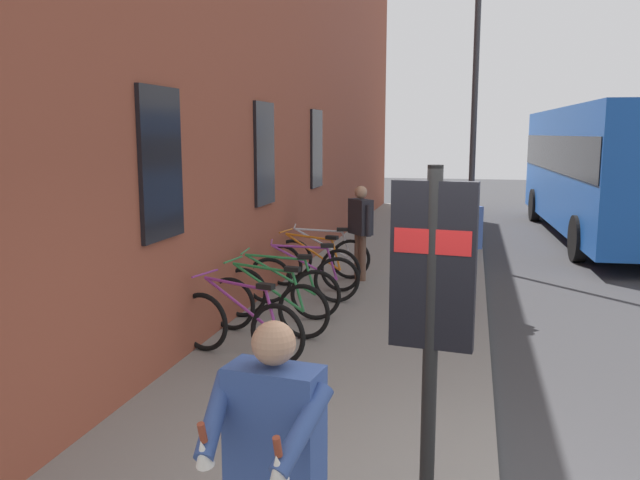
{
  "coord_description": "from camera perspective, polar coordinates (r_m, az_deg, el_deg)",
  "views": [
    {
      "loc": [
        -4.29,
        0.29,
        2.71
      ],
      "look_at": [
        2.53,
        1.89,
        1.56
      ],
      "focal_mm": 36.49,
      "sensor_mm": 36.0,
      "label": 1
    }
  ],
  "objects": [
    {
      "name": "bicycle_nearest_sign",
      "position": [
        10.03,
        -1.46,
        -3.38
      ],
      "size": [
        0.63,
        1.72,
        0.97
      ],
      "color": "black",
      "rests_on": "sidewalk_pavement"
    },
    {
      "name": "street_lamp",
      "position": [
        13.67,
        13.42,
        12.32
      ],
      "size": [
        0.28,
        0.28,
        5.75
      ],
      "color": "#333338",
      "rests_on": "sidewalk_pavement"
    },
    {
      "name": "sidewalk_pavement",
      "position": [
        12.66,
        6.26,
        -2.84
      ],
      "size": [
        24.0,
        3.5,
        0.12
      ],
      "primitive_type": "cube",
      "color": "gray",
      "rests_on": "ground"
    },
    {
      "name": "pedestrian_crossing_street",
      "position": [
        10.04,
        12.53,
        0.38
      ],
      "size": [
        0.52,
        0.55,
        1.76
      ],
      "color": "maroon",
      "rests_on": "sidewalk_pavement"
    },
    {
      "name": "bicycle_leaning_wall",
      "position": [
        9.21,
        -3.58,
        -4.55
      ],
      "size": [
        0.48,
        1.77,
        0.97
      ],
      "color": "black",
      "rests_on": "sidewalk_pavement"
    },
    {
      "name": "transit_info_sign",
      "position": [
        4.29,
        9.8,
        -4.24
      ],
      "size": [
        0.15,
        0.56,
        2.4
      ],
      "color": "black",
      "rests_on": "sidewalk_pavement"
    },
    {
      "name": "ground",
      "position": [
        10.72,
        19.73,
        -5.9
      ],
      "size": [
        60.0,
        60.0,
        0.0
      ],
      "primitive_type": "plane",
      "color": "#38383A"
    },
    {
      "name": "pedestrian_near_bus",
      "position": [
        11.54,
        3.57,
        1.51
      ],
      "size": [
        0.52,
        0.5,
        1.69
      ],
      "color": "brown",
      "rests_on": "sidewalk_pavement"
    },
    {
      "name": "bicycle_under_window",
      "position": [
        8.5,
        -4.67,
        -5.74
      ],
      "size": [
        0.48,
        1.76,
        0.97
      ],
      "color": "black",
      "rests_on": "sidewalk_pavement"
    },
    {
      "name": "station_facade",
      "position": [
        13.81,
        -1.67,
        15.01
      ],
      "size": [
        22.0,
        0.65,
        8.18
      ],
      "color": "brown",
      "rests_on": "ground"
    },
    {
      "name": "tourist_with_hotdogs",
      "position": [
        3.45,
        -4.14,
        -17.51
      ],
      "size": [
        0.62,
        0.64,
        1.68
      ],
      "color": "maroon",
      "rests_on": "sidewalk_pavement"
    },
    {
      "name": "city_bus",
      "position": [
        18.29,
        23.66,
        6.05
      ],
      "size": [
        10.6,
        3.01,
        3.35
      ],
      "color": "#1951B2",
      "rests_on": "ground"
    },
    {
      "name": "bicycle_mid_rack",
      "position": [
        7.67,
        -7.06,
        -7.46
      ],
      "size": [
        0.61,
        1.73,
        0.97
      ],
      "color": "black",
      "rests_on": "sidewalk_pavement"
    },
    {
      "name": "bicycle_end_of_row",
      "position": [
        11.7,
        0.17,
        -1.54
      ],
      "size": [
        0.56,
        1.74,
        0.97
      ],
      "color": "black",
      "rests_on": "sidewalk_pavement"
    },
    {
      "name": "bicycle_beside_lamp",
      "position": [
        10.95,
        -0.72,
        -2.3
      ],
      "size": [
        0.51,
        1.75,
        0.97
      ],
      "color": "black",
      "rests_on": "sidewalk_pavement"
    }
  ]
}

